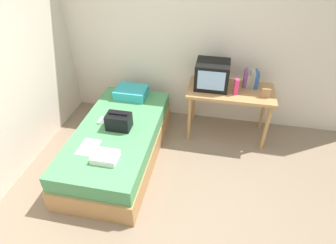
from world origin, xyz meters
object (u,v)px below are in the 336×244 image
object	(u,v)px
folded_towel	(105,157)
handbag	(119,121)
water_bottle	(236,87)
picture_frame	(266,93)
remote_silver	(101,120)
remote_dark	(109,155)
magazine	(89,147)
tv	(212,75)
desk	(230,96)
book_row	(251,79)
pillow	(131,92)
bed	(119,143)

from	to	relation	value
folded_towel	handbag	bearing A→B (deg)	94.03
water_bottle	picture_frame	size ratio (longest dim) A/B	1.73
handbag	remote_silver	xyz separation A→B (m)	(-0.29, 0.09, -0.09)
water_bottle	remote_dark	bearing A→B (deg)	-138.54
magazine	remote_silver	size ratio (longest dim) A/B	2.01
water_bottle	remote_silver	world-z (taller)	water_bottle
water_bottle	picture_frame	distance (m)	0.38
tv	picture_frame	world-z (taller)	tv
folded_towel	magazine	bearing A→B (deg)	151.47
remote_silver	handbag	bearing A→B (deg)	-17.20
picture_frame	magazine	distance (m)	2.30
desk	remote_silver	size ratio (longest dim) A/B	8.06
water_bottle	book_row	world-z (taller)	book_row
tv	desk	bearing A→B (deg)	-5.01
book_row	picture_frame	bearing A→B (deg)	-54.38
water_bottle	pillow	size ratio (longest dim) A/B	0.48
remote_silver	bed	bearing A→B (deg)	-21.15
water_bottle	magazine	xyz separation A→B (m)	(-1.62, -1.10, -0.37)
bed	picture_frame	xyz separation A→B (m)	(1.81, 0.67, 0.58)
picture_frame	handbag	size ratio (longest dim) A/B	0.41
bed	picture_frame	distance (m)	2.01
handbag	picture_frame	bearing A→B (deg)	20.64
magazine	folded_towel	distance (m)	0.31
water_bottle	folded_towel	xyz separation A→B (m)	(-1.35, -1.25, -0.33)
pillow	remote_silver	xyz separation A→B (m)	(-0.21, -0.67, -0.06)
remote_dark	water_bottle	bearing A→B (deg)	41.46
book_row	remote_dark	xyz separation A→B (m)	(-1.54, -1.43, -0.36)
book_row	magazine	xyz separation A→B (m)	(-1.81, -1.35, -0.37)
desk	remote_dark	bearing A→B (deg)	-134.83
tv	remote_silver	distance (m)	1.59
bed	magazine	size ratio (longest dim) A/B	6.90
water_bottle	magazine	bearing A→B (deg)	-145.74
desk	remote_dark	distance (m)	1.83
book_row	desk	bearing A→B (deg)	-151.56
desk	picture_frame	bearing A→B (deg)	-15.60
tv	book_row	bearing A→B (deg)	11.95
desk	handbag	bearing A→B (deg)	-149.53
book_row	folded_towel	distance (m)	2.18
water_bottle	remote_dark	size ratio (longest dim) A/B	1.38
tv	magazine	distance (m)	1.84
picture_frame	desk	bearing A→B (deg)	164.40
water_bottle	pillow	distance (m)	1.50
tv	picture_frame	xyz separation A→B (m)	(0.71, -0.14, -0.12)
book_row	pillow	xyz separation A→B (m)	(-1.67, -0.16, -0.31)
bed	water_bottle	distance (m)	1.70
bed	handbag	distance (m)	0.36
pillow	remote_dark	xyz separation A→B (m)	(0.13, -1.27, -0.06)
picture_frame	remote_silver	world-z (taller)	picture_frame
tv	magazine	bearing A→B (deg)	-136.24
bed	picture_frame	world-z (taller)	picture_frame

